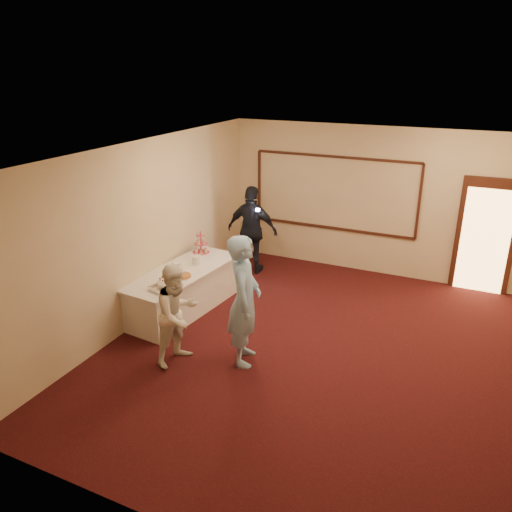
{
  "coord_description": "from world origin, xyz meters",
  "views": [
    {
      "loc": [
        1.96,
        -6.33,
        4.13
      ],
      "look_at": [
        -1.25,
        0.6,
        1.15
      ],
      "focal_mm": 35.0,
      "sensor_mm": 36.0,
      "label": 1
    }
  ],
  "objects_px": {
    "buffet_table": "(183,290)",
    "guest": "(252,230)",
    "pavlova_tray": "(165,284)",
    "plate_stack_a": "(177,266)",
    "cupcake_stand": "(201,244)",
    "plate_stack_b": "(197,260)",
    "tart": "(183,276)",
    "woman": "(178,314)",
    "man": "(244,301)"
  },
  "relations": [
    {
      "from": "tart",
      "to": "pavlova_tray",
      "type": "bearing_deg",
      "value": -91.88
    },
    {
      "from": "guest",
      "to": "cupcake_stand",
      "type": "bearing_deg",
      "value": 65.5
    },
    {
      "from": "tart",
      "to": "woman",
      "type": "distance_m",
      "value": 1.28
    },
    {
      "from": "cupcake_stand",
      "to": "plate_stack_b",
      "type": "xyz_separation_m",
      "value": [
        0.24,
        -0.53,
        -0.09
      ]
    },
    {
      "from": "pavlova_tray",
      "to": "woman",
      "type": "relative_size",
      "value": 0.35
    },
    {
      "from": "buffet_table",
      "to": "plate_stack_a",
      "type": "height_order",
      "value": "plate_stack_a"
    },
    {
      "from": "man",
      "to": "plate_stack_a",
      "type": "bearing_deg",
      "value": 42.66
    },
    {
      "from": "buffet_table",
      "to": "plate_stack_b",
      "type": "height_order",
      "value": "plate_stack_b"
    },
    {
      "from": "plate_stack_a",
      "to": "man",
      "type": "distance_m",
      "value": 1.98
    },
    {
      "from": "pavlova_tray",
      "to": "plate_stack_a",
      "type": "xyz_separation_m",
      "value": [
        -0.24,
        0.71,
        0.0
      ]
    },
    {
      "from": "cupcake_stand",
      "to": "plate_stack_a",
      "type": "height_order",
      "value": "cupcake_stand"
    },
    {
      "from": "buffet_table",
      "to": "plate_stack_b",
      "type": "distance_m",
      "value": 0.59
    },
    {
      "from": "buffet_table",
      "to": "plate_stack_b",
      "type": "relative_size",
      "value": 13.53
    },
    {
      "from": "plate_stack_a",
      "to": "cupcake_stand",
      "type": "bearing_deg",
      "value": 94.75
    },
    {
      "from": "pavlova_tray",
      "to": "plate_stack_a",
      "type": "height_order",
      "value": "pavlova_tray"
    },
    {
      "from": "buffet_table",
      "to": "guest",
      "type": "height_order",
      "value": "guest"
    },
    {
      "from": "plate_stack_a",
      "to": "plate_stack_b",
      "type": "bearing_deg",
      "value": 67.8
    },
    {
      "from": "buffet_table",
      "to": "pavlova_tray",
      "type": "bearing_deg",
      "value": -76.42
    },
    {
      "from": "woman",
      "to": "buffet_table",
      "type": "bearing_deg",
      "value": 45.3
    },
    {
      "from": "cupcake_stand",
      "to": "man",
      "type": "distance_m",
      "value": 2.6
    },
    {
      "from": "cupcake_stand",
      "to": "guest",
      "type": "xyz_separation_m",
      "value": [
        0.49,
        1.22,
        -0.02
      ]
    },
    {
      "from": "man",
      "to": "guest",
      "type": "distance_m",
      "value": 3.36
    },
    {
      "from": "cupcake_stand",
      "to": "pavlova_tray",
      "type": "bearing_deg",
      "value": -79.02
    },
    {
      "from": "buffet_table",
      "to": "pavlova_tray",
      "type": "height_order",
      "value": "pavlova_tray"
    },
    {
      "from": "cupcake_stand",
      "to": "plate_stack_b",
      "type": "relative_size",
      "value": 2.56
    },
    {
      "from": "cupcake_stand",
      "to": "man",
      "type": "xyz_separation_m",
      "value": [
        1.82,
        -1.86,
        0.04
      ]
    },
    {
      "from": "cupcake_stand",
      "to": "buffet_table",
      "type": "bearing_deg",
      "value": -81.22
    },
    {
      "from": "tart",
      "to": "woman",
      "type": "height_order",
      "value": "woman"
    },
    {
      "from": "cupcake_stand",
      "to": "woman",
      "type": "relative_size",
      "value": 0.31
    },
    {
      "from": "guest",
      "to": "woman",
      "type": "bearing_deg",
      "value": 94.85
    },
    {
      "from": "tart",
      "to": "guest",
      "type": "relative_size",
      "value": 0.16
    },
    {
      "from": "woman",
      "to": "man",
      "type": "bearing_deg",
      "value": -50.63
    },
    {
      "from": "buffet_table",
      "to": "pavlova_tray",
      "type": "relative_size",
      "value": 4.61
    },
    {
      "from": "tart",
      "to": "man",
      "type": "xyz_separation_m",
      "value": [
        1.49,
        -0.72,
        0.18
      ]
    },
    {
      "from": "cupcake_stand",
      "to": "guest",
      "type": "height_order",
      "value": "guest"
    },
    {
      "from": "pavlova_tray",
      "to": "cupcake_stand",
      "type": "bearing_deg",
      "value": 100.98
    },
    {
      "from": "plate_stack_a",
      "to": "guest",
      "type": "xyz_separation_m",
      "value": [
        0.42,
        2.15,
        0.07
      ]
    },
    {
      "from": "buffet_table",
      "to": "man",
      "type": "distance_m",
      "value": 2.03
    },
    {
      "from": "woman",
      "to": "pavlova_tray",
      "type": "bearing_deg",
      "value": 59.94
    },
    {
      "from": "woman",
      "to": "guest",
      "type": "distance_m",
      "value": 3.52
    },
    {
      "from": "guest",
      "to": "plate_stack_a",
      "type": "bearing_deg",
      "value": 76.43
    },
    {
      "from": "plate_stack_a",
      "to": "guest",
      "type": "distance_m",
      "value": 2.19
    },
    {
      "from": "cupcake_stand",
      "to": "tart",
      "type": "distance_m",
      "value": 1.2
    },
    {
      "from": "buffet_table",
      "to": "woman",
      "type": "relative_size",
      "value": 1.63
    },
    {
      "from": "pavlova_tray",
      "to": "woman",
      "type": "xyz_separation_m",
      "value": [
        0.63,
        -0.62,
        -0.09
      ]
    },
    {
      "from": "buffet_table",
      "to": "man",
      "type": "bearing_deg",
      "value": -29.88
    },
    {
      "from": "cupcake_stand",
      "to": "plate_stack_b",
      "type": "distance_m",
      "value": 0.59
    },
    {
      "from": "tart",
      "to": "guest",
      "type": "xyz_separation_m",
      "value": [
        0.16,
        2.36,
        0.12
      ]
    },
    {
      "from": "cupcake_stand",
      "to": "plate_stack_a",
      "type": "relative_size",
      "value": 2.47
    },
    {
      "from": "plate_stack_a",
      "to": "guest",
      "type": "relative_size",
      "value": 0.1
    }
  ]
}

